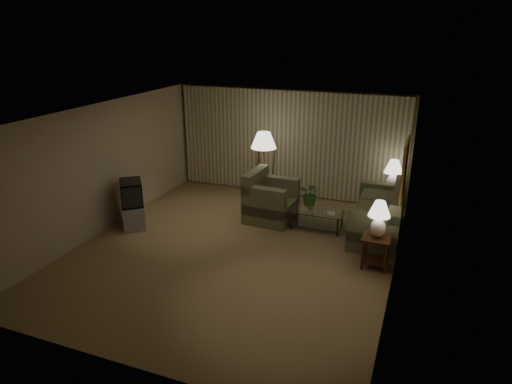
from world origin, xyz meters
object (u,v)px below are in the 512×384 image
Objects in this scene: tv_cabinet at (134,215)px; side_table_far at (390,199)px; sofa at (377,216)px; armchair at (271,201)px; side_table_near at (376,246)px; crt_tv at (131,193)px; ottoman at (279,203)px; table_lamp_far at (393,173)px; coffee_table at (317,216)px; floor_lamp at (264,168)px; vase at (310,206)px; table_lamp_near at (379,216)px.

side_table_far is at bearing 78.83° from tv_cabinet.
sofa is at bearing -96.98° from side_table_far.
armchair is 2.78m from side_table_far.
side_table_near is (0.15, -1.35, -0.02)m from sofa.
crt_tv is 1.18× the size of ottoman.
table_lamp_far reaches higher than sofa.
armchair is 1.09m from coffee_table.
ottoman is at bearing 0.43° from armchair.
tv_cabinet reaches higher than ottoman.
table_lamp_far is at bearing 10.24° from floor_lamp.
coffee_table is at bearing -30.55° from ottoman.
crt_tv is 5.26× the size of vase.
sofa is 2.57× the size of crt_tv.
crt_tv reaches higher than sofa.
floor_lamp is at bearing -105.08° from sofa.
table_lamp_near is 3.19m from ottoman.
side_table_near is 0.88× the size of table_lamp_near.
side_table_near is 2.58m from side_table_far.
sofa is 3.02× the size of ottoman.
sofa reaches higher than tv_cabinet.
vase is (-0.15, -0.00, 0.21)m from coffee_table.
coffee_table is (-1.41, 1.25, -0.72)m from table_lamp_near.
crt_tv is at bearing -144.77° from ottoman.
table_lamp_far is 2.08m from coffee_table.
table_lamp_far reaches higher than side_table_far.
vase is at bearing 71.77° from crt_tv.
side_table_near is 0.52× the size of coffee_table.
table_lamp_far is at bearing 78.83° from crt_tv.
sofa is 1.41m from vase.
crt_tv is at bearing -75.38° from sofa.
tv_cabinet is at bearing 0.00° from crt_tv.
tv_cabinet is at bearing -160.14° from vase.
crt_tv is at bearing -179.29° from side_table_near.
coffee_table is at bearing -86.50° from sofa.
side_table_near is at bearing -90.00° from table_lamp_far.
table_lamp_near is 4.66× the size of vase.
sofa is at bearing 67.56° from crt_tv.
tv_cabinet is (-2.71, -1.40, -0.19)m from armchair.
crt_tv is (-5.20, -0.06, -0.23)m from table_lamp_near.
floor_lamp is at bearing -169.76° from side_table_far.
crt_tv is at bearing -179.29° from table_lamp_near.
tv_cabinet is 0.47× the size of floor_lamp.
floor_lamp is at bearing 94.87° from tv_cabinet.
table_lamp_near is 5.25m from tv_cabinet.
side_table_far is 0.52× the size of coffee_table.
floor_lamp reaches higher than vase.
floor_lamp is at bearing 35.62° from armchair.
table_lamp_near reaches higher than ottoman.
table_lamp_near is at bearing -90.00° from side_table_far.
ottoman is (2.74, 1.93, -0.55)m from crt_tv.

